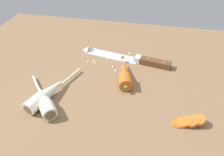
{
  "coord_description": "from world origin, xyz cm",
  "views": [
    {
      "loc": [
        11.98,
        -59.11,
        45.85
      ],
      "look_at": [
        0.0,
        -2.0,
        1.5
      ],
      "focal_mm": 36.83,
      "sensor_mm": 36.0,
      "label": 1
    }
  ],
  "objects": [
    {
      "name": "mince_crumbs",
      "position": [
        -2.74,
        10.28,
        0.39
      ],
      "size": [
        17.37,
        13.11,
        0.88
      ],
      "color": "beige",
      "rests_on": "ground_plane"
    },
    {
      "name": "carrot_slice_stack",
      "position": [
        23.08,
        -15.46,
        0.97
      ],
      "size": [
        8.54,
        4.32,
        3.06
      ],
      "color": "#D6601E",
      "rests_on": "ground_plane"
    },
    {
      "name": "parsnip_front",
      "position": [
        -16.77,
        -13.85,
        1.98
      ],
      "size": [
        9.45,
        22.91,
        4.0
      ],
      "color": "silver",
      "rests_on": "ground_plane"
    },
    {
      "name": "chefs_knife",
      "position": [
        1.0,
        12.54,
        0.65
      ],
      "size": [
        34.72,
        9.85,
        4.18
      ],
      "color": "silver",
      "rests_on": "ground_plane"
    },
    {
      "name": "ground_plane",
      "position": [
        0.0,
        0.0,
        -2.0
      ],
      "size": [
        120.0,
        90.0,
        4.0
      ],
      "primitive_type": "cube",
      "color": "brown"
    },
    {
      "name": "whole_carrot",
      "position": [
        3.63,
        0.36,
        2.1
      ],
      "size": [
        7.31,
        17.9,
        4.2
      ],
      "color": "#D6601E",
      "rests_on": "ground_plane"
    },
    {
      "name": "parsnip_mid_left",
      "position": [
        -16.48,
        -16.56,
        1.98
      ],
      "size": [
        14.99,
        17.26,
        4.0
      ],
      "color": "silver",
      "rests_on": "ground_plane"
    }
  ]
}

